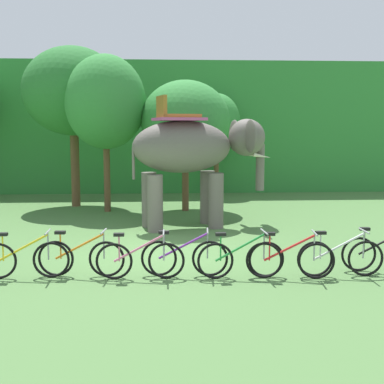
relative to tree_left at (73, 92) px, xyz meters
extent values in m
plane|color=#4C753D|center=(3.18, -7.30, -4.18)|extent=(80.00, 80.00, 0.00)
cube|color=#338438|center=(3.18, 6.46, -1.28)|extent=(36.00, 6.00, 5.78)
cylinder|color=brown|center=(0.00, 0.00, -2.80)|extent=(0.31, 0.31, 2.76)
ellipsoid|color=#28702D|center=(0.00, 0.00, 0.02)|extent=(3.60, 3.60, 3.19)
cylinder|color=brown|center=(1.29, -1.29, -3.02)|extent=(0.22, 0.22, 2.32)
ellipsoid|color=#338438|center=(1.29, -1.29, -0.42)|extent=(2.73, 2.73, 3.19)
cylinder|color=brown|center=(4.00, -1.25, -3.23)|extent=(0.23, 0.23, 1.90)
ellipsoid|color=#338438|center=(4.00, -1.25, -1.04)|extent=(3.06, 3.06, 2.75)
cylinder|color=brown|center=(5.51, 2.78, -3.20)|extent=(0.22, 0.22, 1.95)
ellipsoid|color=#338438|center=(5.51, 2.78, -1.10)|extent=(2.03, 2.03, 2.50)
ellipsoid|color=#665E56|center=(3.77, -4.24, -1.83)|extent=(3.15, 2.05, 1.50)
cylinder|color=#665E56|center=(4.56, -3.65, -3.38)|extent=(0.44, 0.44, 1.60)
cylinder|color=#665E56|center=(4.74, -4.40, -3.38)|extent=(0.44, 0.44, 1.60)
cylinder|color=#665E56|center=(2.81, -4.08, -3.38)|extent=(0.44, 0.44, 1.60)
cylinder|color=#665E56|center=(2.99, -4.83, -3.38)|extent=(0.44, 0.44, 1.60)
ellipsoid|color=#665E56|center=(5.72, -3.76, -1.58)|extent=(1.31, 1.23, 1.10)
ellipsoid|color=#665E56|center=(5.42, -3.20, -1.53)|extent=(0.35, 0.85, 0.96)
ellipsoid|color=#665E56|center=(5.72, -4.40, -1.53)|extent=(0.35, 0.85, 0.96)
cylinder|color=#665E56|center=(6.15, -3.66, -2.48)|extent=(0.26, 0.26, 1.40)
cone|color=beige|center=(6.05, -3.46, -2.13)|extent=(0.57, 0.25, 0.21)
cone|color=beige|center=(6.16, -3.88, -2.13)|extent=(0.57, 0.25, 0.21)
cube|color=#BF4C8C|center=(3.68, -4.26, -1.05)|extent=(1.58, 1.60, 0.08)
cube|color=olive|center=(3.68, -4.26, -0.96)|extent=(1.28, 1.14, 0.10)
cube|color=olive|center=(3.19, -4.38, -0.68)|extent=(0.31, 0.90, 0.56)
cylinder|color=#665E56|center=(2.39, -4.58, -2.28)|extent=(0.08, 0.08, 0.90)
torus|color=black|center=(1.04, -9.10, -3.82)|extent=(0.71, 0.07, 0.71)
cylinder|color=yellow|center=(0.52, -9.11, -3.57)|extent=(0.97, 0.07, 0.54)
cylinder|color=yellow|center=(0.14, -9.12, -3.56)|extent=(0.03, 0.03, 0.52)
cube|color=black|center=(0.14, -9.12, -3.30)|extent=(0.20, 0.11, 0.06)
cylinder|color=#9E9EA3|center=(0.99, -9.10, -3.54)|extent=(0.03, 0.03, 0.55)
cylinder|color=#9E9EA3|center=(0.99, -9.10, -3.27)|extent=(0.05, 0.52, 0.03)
torus|color=black|center=(1.11, -9.01, -3.82)|extent=(0.71, 0.12, 0.71)
torus|color=black|center=(2.11, -9.10, -3.82)|extent=(0.71, 0.12, 0.71)
cylinder|color=orange|center=(1.58, -9.05, -3.57)|extent=(0.97, 0.13, 0.54)
cylinder|color=orange|center=(1.21, -9.01, -3.56)|extent=(0.03, 0.03, 0.52)
cube|color=black|center=(1.21, -9.01, -3.30)|extent=(0.21, 0.12, 0.06)
cylinder|color=#9E9EA3|center=(2.06, -9.09, -3.54)|extent=(0.03, 0.03, 0.55)
cylinder|color=#9E9EA3|center=(2.06, -9.09, -3.27)|extent=(0.08, 0.52, 0.03)
torus|color=black|center=(2.27, -9.28, -3.82)|extent=(0.71, 0.06, 0.71)
torus|color=black|center=(3.27, -9.29, -3.82)|extent=(0.71, 0.06, 0.71)
cylinder|color=pink|center=(2.74, -9.29, -3.57)|extent=(0.97, 0.06, 0.54)
cylinder|color=pink|center=(2.37, -9.28, -3.56)|extent=(0.03, 0.03, 0.52)
cube|color=black|center=(2.37, -9.28, -3.30)|extent=(0.20, 0.10, 0.06)
cylinder|color=#9E9EA3|center=(3.22, -9.29, -3.54)|extent=(0.03, 0.03, 0.55)
cylinder|color=#9E9EA3|center=(3.22, -9.29, -3.27)|extent=(0.04, 0.52, 0.03)
torus|color=black|center=(3.12, -9.11, -3.82)|extent=(0.71, 0.10, 0.71)
torus|color=black|center=(4.12, -9.18, -3.82)|extent=(0.71, 0.10, 0.71)
cylinder|color=purple|center=(3.60, -9.14, -3.57)|extent=(0.97, 0.12, 0.54)
cylinder|color=purple|center=(3.22, -9.12, -3.56)|extent=(0.03, 0.03, 0.52)
cube|color=black|center=(3.22, -9.12, -3.30)|extent=(0.21, 0.11, 0.06)
cylinder|color=#9E9EA3|center=(4.07, -9.18, -3.54)|extent=(0.03, 0.03, 0.55)
cylinder|color=#9E9EA3|center=(4.07, -9.18, -3.27)|extent=(0.07, 0.52, 0.03)
torus|color=black|center=(4.21, -9.36, -3.82)|extent=(0.71, 0.09, 0.71)
torus|color=black|center=(5.21, -9.31, -3.82)|extent=(0.71, 0.09, 0.71)
cylinder|color=green|center=(4.68, -9.34, -3.57)|extent=(0.97, 0.09, 0.54)
cylinder|color=green|center=(4.31, -9.36, -3.56)|extent=(0.03, 0.03, 0.52)
cube|color=black|center=(4.31, -9.36, -3.30)|extent=(0.20, 0.11, 0.06)
cylinder|color=#9E9EA3|center=(5.16, -9.31, -3.54)|extent=(0.03, 0.03, 0.55)
cylinder|color=#9E9EA3|center=(5.16, -9.31, -3.27)|extent=(0.06, 0.52, 0.03)
torus|color=black|center=(5.15, -9.37, -3.82)|extent=(0.71, 0.12, 0.71)
torus|color=black|center=(6.15, -9.48, -3.82)|extent=(0.71, 0.12, 0.71)
cylinder|color=red|center=(5.62, -9.42, -3.57)|extent=(0.97, 0.14, 0.54)
cylinder|color=red|center=(5.25, -9.38, -3.56)|extent=(0.03, 0.03, 0.52)
cube|color=black|center=(5.25, -9.38, -3.30)|extent=(0.21, 0.12, 0.06)
cylinder|color=#9E9EA3|center=(6.10, -9.47, -3.54)|extent=(0.03, 0.03, 0.55)
cylinder|color=#9E9EA3|center=(6.10, -9.47, -3.27)|extent=(0.09, 0.52, 0.03)
torus|color=black|center=(6.16, -9.33, -3.82)|extent=(0.71, 0.06, 0.71)
torus|color=black|center=(7.16, -9.35, -3.82)|extent=(0.71, 0.06, 0.71)
cylinder|color=silver|center=(6.63, -9.34, -3.57)|extent=(0.97, 0.06, 0.54)
cylinder|color=silver|center=(6.26, -9.34, -3.56)|extent=(0.03, 0.03, 0.52)
cube|color=black|center=(6.26, -9.34, -3.30)|extent=(0.20, 0.10, 0.06)
cylinder|color=#9E9EA3|center=(7.11, -9.35, -3.54)|extent=(0.03, 0.03, 0.55)
cylinder|color=#9E9EA3|center=(7.11, -9.35, -3.27)|extent=(0.04, 0.52, 0.03)
torus|color=black|center=(7.15, -9.01, -3.82)|extent=(0.71, 0.10, 0.71)
cylinder|color=black|center=(7.63, -9.05, -3.57)|extent=(0.97, 0.11, 0.54)
cylinder|color=black|center=(7.25, -9.02, -3.56)|extent=(0.03, 0.03, 0.52)
cube|color=black|center=(7.25, -9.02, -3.30)|extent=(0.21, 0.11, 0.06)
camera|label=1|loc=(3.20, -18.79, -1.27)|focal=47.43mm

